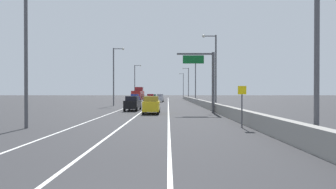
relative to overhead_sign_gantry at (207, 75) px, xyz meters
The scene contains 22 objects.
ground_plane 36.48m from the overhead_sign_gantry, 100.03° to the left, with size 320.00×320.00×0.00m, color #2D2D30.
lane_stripe_left 29.50m from the overhead_sign_gantry, 113.91° to the left, with size 0.16×130.00×0.00m, color silver.
lane_stripe_center 28.28m from the overhead_sign_gantry, 107.32° to the left, with size 0.16×130.00×0.00m, color silver.
lane_stripe_right 27.46m from the overhead_sign_gantry, 100.22° to the left, with size 0.16×130.00×0.00m, color silver.
jersey_barrier_right 12.42m from the overhead_sign_gantry, 83.41° to the left, with size 0.60×120.00×1.10m, color gray.
overhead_sign_gantry is the anchor object (origin of this frame).
speed_advisory_sign 14.00m from the overhead_sign_gantry, 88.15° to the right, with size 0.60×0.11×3.00m.
lamp_post_right_near 20.10m from the overhead_sign_gantry, 84.28° to the right, with size 2.14×0.44×10.94m.
lamp_post_right_second 6.15m from the overhead_sign_gantry, 71.86° to the left, with size 2.14×0.44×10.94m.
lamp_post_right_third 31.35m from the overhead_sign_gantry, 87.10° to the left, with size 2.14×0.44×10.94m.
lamp_post_right_fourth 56.93m from the overhead_sign_gantry, 88.11° to the left, with size 2.14×0.44×10.94m.
lamp_post_right_fifth 82.51m from the overhead_sign_gantry, 88.88° to the left, with size 2.14×0.44×10.94m.
lamp_post_left_near 20.27m from the overhead_sign_gantry, 136.41° to the right, with size 2.14×0.44×10.94m.
lamp_post_left_mid 22.46m from the overhead_sign_gantry, 131.50° to the left, with size 2.14×0.44×10.94m.
lamp_post_left_far 49.78m from the overhead_sign_gantry, 107.28° to the left, with size 2.14×0.44×10.94m.
car_blue_0 32.19m from the overhead_sign_gantry, 113.27° to the left, with size 1.96×4.79×2.12m.
car_red_1 40.41m from the overhead_sign_gantry, 103.84° to the left, with size 2.00×4.46×2.10m.
car_yellow_2 7.86m from the overhead_sign_gantry, 169.71° to the right, with size 1.94×4.18×2.09m.
car_black_3 11.17m from the overhead_sign_gantry, 157.96° to the left, with size 1.95×4.72×2.03m.
car_green_4 57.13m from the overhead_sign_gantry, 99.79° to the left, with size 1.87×4.59×1.89m.
car_silver_5 37.62m from the overhead_sign_gantry, 100.67° to the left, with size 1.94×4.70×2.10m.
box_truck 41.67m from the overhead_sign_gantry, 108.31° to the left, with size 2.70×8.93×4.02m.
Camera 1 is at (1.44, -4.07, 2.55)m, focal length 28.06 mm.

